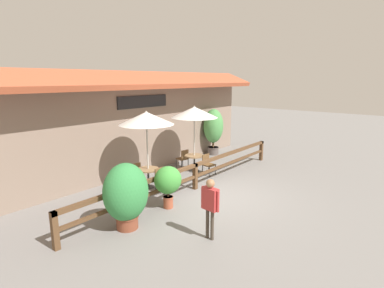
{
  "coord_description": "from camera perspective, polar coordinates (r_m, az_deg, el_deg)",
  "views": [
    {
      "loc": [
        -7.97,
        -5.41,
        3.89
      ],
      "look_at": [
        0.29,
        1.43,
        1.57
      ],
      "focal_mm": 28.0,
      "sensor_mm": 36.0,
      "label": 1
    }
  ],
  "objects": [
    {
      "name": "ground_plane",
      "position": [
        10.39,
        5.15,
        -9.82
      ],
      "size": [
        60.0,
        60.0,
        0.0
      ],
      "primitive_type": "plane",
      "color": "slate"
    },
    {
      "name": "building_facade",
      "position": [
        12.53,
        -10.33,
        4.12
      ],
      "size": [
        14.28,
        1.49,
        4.23
      ],
      "color": "gray",
      "rests_on": "ground"
    },
    {
      "name": "patio_railing",
      "position": [
        10.74,
        0.59,
        -5.08
      ],
      "size": [
        10.4,
        0.14,
        0.95
      ],
      "color": "brown",
      "rests_on": "ground"
    },
    {
      "name": "patio_umbrella_near",
      "position": [
        10.64,
        -8.68,
        4.85
      ],
      "size": [
        1.95,
        1.95,
        2.81
      ],
      "color": "#B7B2A8",
      "rests_on": "ground"
    },
    {
      "name": "dining_table_near",
      "position": [
        11.07,
        -8.35,
        -5.4
      ],
      "size": [
        0.8,
        0.8,
        0.71
      ],
      "color": "olive",
      "rests_on": "ground"
    },
    {
      "name": "chair_near_streetside",
      "position": [
        10.64,
        -5.79,
        -6.61
      ],
      "size": [
        0.45,
        0.45,
        0.84
      ],
      "rotation": [
        0.0,
        0.0,
        0.07
      ],
      "color": "brown",
      "rests_on": "ground"
    },
    {
      "name": "chair_near_wallside",
      "position": [
        11.54,
        -10.91,
        -5.26
      ],
      "size": [
        0.51,
        0.51,
        0.84
      ],
      "rotation": [
        0.0,
        0.0,
        2.9
      ],
      "color": "brown",
      "rests_on": "ground"
    },
    {
      "name": "patio_umbrella_middle",
      "position": [
        12.48,
        0.46,
        6.06
      ],
      "size": [
        1.95,
        1.95,
        2.81
      ],
      "color": "#B7B2A8",
      "rests_on": "ground"
    },
    {
      "name": "dining_table_middle",
      "position": [
        12.84,
        0.44,
        -2.79
      ],
      "size": [
        0.8,
        0.8,
        0.71
      ],
      "color": "olive",
      "rests_on": "ground"
    },
    {
      "name": "chair_middle_streetside",
      "position": [
        12.49,
        3.04,
        -3.7
      ],
      "size": [
        0.46,
        0.46,
        0.84
      ],
      "rotation": [
        0.0,
        0.0,
        -0.11
      ],
      "color": "brown",
      "rests_on": "ground"
    },
    {
      "name": "chair_middle_wallside",
      "position": [
        13.35,
        -1.71,
        -2.65
      ],
      "size": [
        0.48,
        0.48,
        0.84
      ],
      "rotation": [
        0.0,
        0.0,
        2.99
      ],
      "color": "brown",
      "rests_on": "ground"
    },
    {
      "name": "potted_plant_broad_leaf",
      "position": [
        8.09,
        -12.47,
        -9.25
      ],
      "size": [
        1.22,
        1.1,
        1.79
      ],
      "color": "brown",
      "rests_on": "ground"
    },
    {
      "name": "potted_plant_corner_fern",
      "position": [
        9.19,
        -4.62,
        -7.08
      ],
      "size": [
        0.88,
        0.79,
        1.32
      ],
      "color": "#9E4C33",
      "rests_on": "ground"
    },
    {
      "name": "potted_plant_small_flowering",
      "position": [
        15.62,
        4.1,
        3.12
      ],
      "size": [
        1.1,
        0.99,
        2.4
      ],
      "color": "#564C47",
      "rests_on": "ground"
    },
    {
      "name": "pedestrian",
      "position": [
        7.41,
        3.47,
        -10.79
      ],
      "size": [
        0.22,
        0.55,
        1.55
      ],
      "rotation": [
        0.0,
        0.0,
        -1.65
      ],
      "color": "#42382D",
      "rests_on": "ground"
    }
  ]
}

